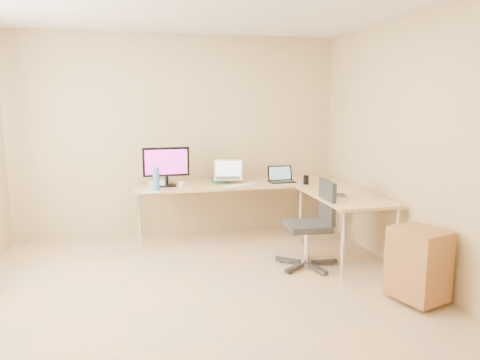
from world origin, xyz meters
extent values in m
plane|color=tan|center=(0.00, 0.00, 0.00)|extent=(4.50, 4.50, 0.00)
plane|color=tan|center=(0.00, 2.25, 1.30)|extent=(4.50, 0.00, 4.50)
plane|color=tan|center=(0.00, -2.25, 1.30)|extent=(4.50, 0.00, 4.50)
plane|color=tan|center=(2.10, 0.00, 1.30)|extent=(0.00, 4.50, 4.50)
cube|color=tan|center=(0.72, 1.85, 0.36)|extent=(2.65, 0.70, 0.73)
cube|color=tan|center=(1.70, 0.85, 0.36)|extent=(0.70, 1.30, 0.73)
cube|color=black|center=(-0.21, 1.82, 0.97)|extent=(0.57, 0.20, 0.48)
cube|color=#2A7463|center=(0.49, 2.01, 0.75)|extent=(0.20, 0.27, 0.04)
cube|color=silver|center=(0.58, 1.90, 0.89)|extent=(0.43, 0.37, 0.24)
cube|color=black|center=(1.26, 1.78, 0.83)|extent=(0.33, 0.25, 0.20)
cube|color=silver|center=(0.65, 1.60, 0.74)|extent=(0.41, 0.26, 0.02)
ellipsoid|color=silver|center=(0.64, 1.58, 0.75)|extent=(0.13, 0.10, 0.04)
imported|color=white|center=(-0.04, 1.63, 0.77)|extent=(0.11, 0.11, 0.08)
cylinder|color=silver|center=(0.05, 1.84, 0.75)|extent=(0.15, 0.15, 0.03)
cylinder|color=#3A6EAF|center=(-0.34, 1.55, 0.87)|extent=(0.08, 0.08, 0.27)
cube|color=silver|center=(-0.40, 1.55, 0.73)|extent=(0.23, 0.30, 0.01)
cube|color=white|center=(-0.30, 1.89, 0.77)|extent=(0.22, 0.17, 0.08)
cylinder|color=silver|center=(-0.17, 2.05, 0.88)|extent=(0.31, 0.31, 0.30)
cylinder|color=black|center=(1.50, 1.55, 0.79)|extent=(0.09, 0.09, 0.11)
cube|color=silver|center=(1.58, 0.81, 0.83)|extent=(0.33, 0.29, 0.19)
cube|color=#282828|center=(1.18, 0.67, 0.50)|extent=(0.59, 0.59, 0.94)
cube|color=olive|center=(1.81, -0.40, 0.36)|extent=(0.48, 0.54, 0.62)
camera|label=1|loc=(-0.60, -3.83, 1.78)|focal=34.78mm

